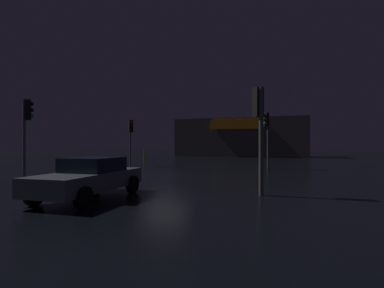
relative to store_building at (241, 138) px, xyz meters
name	(u,v)px	position (x,y,z in m)	size (l,w,h in m)	color
ground_plane	(165,175)	(0.89, -27.19, -2.65)	(120.00, 120.00, 0.00)	black
store_building	(241,138)	(0.00, 0.00, 0.00)	(18.14, 6.54, 5.29)	#4C4742
traffic_signal_main	(27,122)	(-4.29, -31.88, 0.21)	(0.43, 0.42, 3.93)	#595B60
traffic_signal_opposite	(267,127)	(5.89, -21.06, 0.27)	(0.41, 0.43, 3.98)	#595B60
traffic_signal_cross_left	(131,131)	(-4.54, -22.08, 0.10)	(0.42, 0.42, 3.67)	#595B60
traffic_signal_cross_right	(259,120)	(6.90, -32.22, -0.05)	(0.43, 0.41, 3.73)	#595B60
car_near	(90,177)	(1.79, -34.77, -1.97)	(2.12, 4.41, 1.33)	slate
bollard_kerb_a	(144,157)	(-4.86, -19.32, -2.03)	(0.11, 0.11, 1.24)	gold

